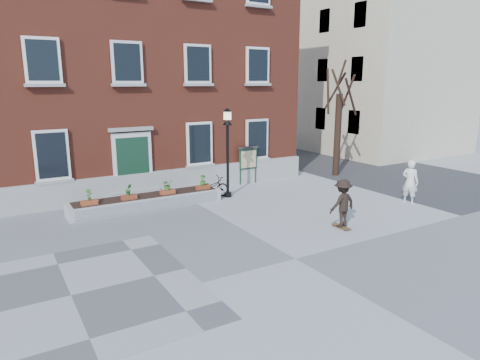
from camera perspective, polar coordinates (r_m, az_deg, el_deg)
ground at (r=12.71m, az=7.39°, el=-10.38°), size 100.00×100.00×0.00m
checker_patch at (r=11.38m, az=-21.61°, el=-14.13°), size 6.00×6.00×0.01m
bicycle at (r=18.86m, az=-4.01°, el=-1.03°), size 1.79×0.64×0.94m
parked_car at (r=32.38m, az=4.01°, el=5.14°), size 1.73×3.96×1.27m
bystander at (r=19.22m, az=21.73°, el=-0.23°), size 0.63×0.78×1.87m
brick_building at (r=23.75m, az=-18.43°, el=15.43°), size 18.40×10.85×12.60m
planter_assembly at (r=17.79m, az=-12.22°, el=-2.69°), size 6.20×1.12×1.15m
bare_tree at (r=23.75m, az=12.94°, el=7.26°), size 1.83×1.83×6.16m
side_street at (r=38.46m, az=10.91°, el=15.72°), size 15.20×36.00×14.50m
lamp_post at (r=18.63m, az=-1.67°, el=5.32°), size 0.40×0.40×3.93m
notice_board at (r=21.37m, az=1.08°, el=2.84°), size 1.10×0.16×1.87m
skateboarder at (r=15.25m, az=13.49°, el=-3.02°), size 1.12×0.78×1.75m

